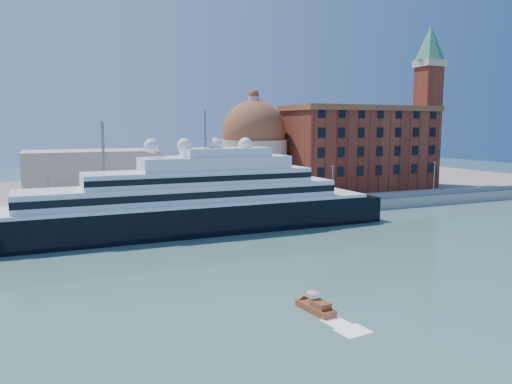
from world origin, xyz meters
name	(u,v)px	position (x,y,z in m)	size (l,w,h in m)	color
ground	(272,258)	(0.00, 0.00, 0.00)	(400.00, 400.00, 0.00)	#3A655C
quay	(203,214)	(0.00, 34.00, 1.25)	(180.00, 10.00, 2.50)	gray
land	(160,192)	(0.00, 75.00, 1.00)	(260.00, 72.00, 2.00)	slate
quay_fence	(210,208)	(0.00, 29.50, 3.10)	(180.00, 0.10, 1.20)	slate
superyacht	(162,210)	(-11.31, 23.00, 4.55)	(88.14, 12.22, 26.34)	black
water_taxi	(316,307)	(-5.06, -21.46, 0.58)	(2.33, 5.28, 2.43)	maroon
warehouse	(360,147)	(52.00, 52.00, 13.79)	(43.00, 19.00, 23.25)	maroon
campanile	(428,95)	(76.00, 52.00, 28.76)	(8.40, 8.40, 47.00)	maroon
church	(199,160)	(6.39, 57.72, 10.91)	(66.00, 18.00, 25.50)	beige
lamp_posts	(144,177)	(-12.67, 32.27, 9.84)	(120.80, 2.40, 18.00)	slate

